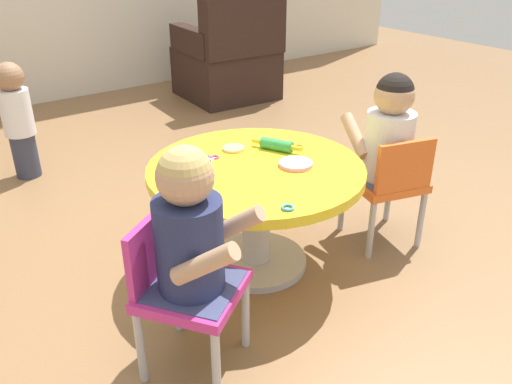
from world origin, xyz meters
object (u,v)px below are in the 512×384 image
(craft_scissors, at_px, (210,160))
(craft_table, at_px, (256,191))
(toddler_standing, at_px, (17,117))
(child_chair_left, at_px, (182,286))
(seated_child_right, at_px, (389,132))
(seated_child_left, at_px, (190,227))
(child_chair_right, at_px, (389,182))
(armchair_dark, at_px, (229,61))
(rolling_pin, at_px, (277,145))

(craft_scissors, bearing_deg, craft_table, -52.31)
(toddler_standing, bearing_deg, child_chair_left, -89.38)
(craft_scissors, bearing_deg, seated_child_right, -23.72)
(craft_table, height_order, seated_child_left, seated_child_left)
(craft_table, relative_size, child_chair_right, 1.64)
(child_chair_left, bearing_deg, seated_child_left, -55.11)
(seated_child_right, distance_m, armchair_dark, 2.42)
(craft_table, height_order, armchair_dark, armchair_dark)
(child_chair_left, relative_size, armchair_dark, 0.63)
(child_chair_right, bearing_deg, seated_child_left, -171.69)
(armchair_dark, xyz_separation_m, toddler_standing, (-1.84, -0.62, 0.05))
(child_chair_right, relative_size, toddler_standing, 0.80)
(child_chair_left, relative_size, seated_child_left, 1.05)
(craft_table, distance_m, craft_scissors, 0.23)
(rolling_pin, bearing_deg, seated_child_right, -29.44)
(child_chair_right, distance_m, armchair_dark, 2.45)
(craft_table, height_order, rolling_pin, rolling_pin)
(child_chair_right, relative_size, seated_child_right, 1.05)
(seated_child_left, bearing_deg, craft_table, 35.37)
(craft_table, bearing_deg, toddler_standing, 109.68)
(armchair_dark, bearing_deg, craft_table, -120.95)
(armchair_dark, bearing_deg, seated_child_left, -125.58)
(armchair_dark, bearing_deg, child_chair_right, -106.63)
(seated_child_right, height_order, craft_scissors, seated_child_right)
(child_chair_left, height_order, craft_scissors, child_chair_left)
(craft_table, distance_m, toddler_standing, 1.63)
(rolling_pin, relative_size, craft_scissors, 1.55)
(child_chair_left, distance_m, seated_child_right, 1.16)
(seated_child_left, relative_size, seated_child_right, 1.00)
(craft_table, bearing_deg, seated_child_right, -15.01)
(craft_table, xyz_separation_m, seated_child_left, (-0.50, -0.36, 0.18))
(seated_child_left, bearing_deg, seated_child_right, 10.18)
(child_chair_right, height_order, armchair_dark, armchair_dark)
(craft_table, distance_m, rolling_pin, 0.23)
(armchair_dark, relative_size, toddler_standing, 1.26)
(rolling_pin, xyz_separation_m, craft_scissors, (-0.29, 0.07, -0.02))
(craft_table, bearing_deg, craft_scissors, 127.69)
(child_chair_right, xyz_separation_m, rolling_pin, (-0.42, 0.28, 0.19))
(child_chair_left, relative_size, seated_child_right, 1.05)
(seated_child_left, xyz_separation_m, toddler_standing, (-0.04, 1.89, -0.17))
(child_chair_left, height_order, toddler_standing, toddler_standing)
(seated_child_left, height_order, rolling_pin, seated_child_left)
(rolling_pin, bearing_deg, child_chair_right, -33.85)
(seated_child_right, bearing_deg, toddler_standing, 124.10)
(craft_scissors, bearing_deg, toddler_standing, 107.27)
(seated_child_right, bearing_deg, craft_table, 164.99)
(child_chair_left, xyz_separation_m, toddler_standing, (-0.02, 1.86, 0.05))
(toddler_standing, distance_m, craft_scissors, 1.45)
(seated_child_left, xyz_separation_m, seated_child_right, (1.10, 0.20, 0.00))
(armchair_dark, xyz_separation_m, craft_scissors, (-1.41, -1.99, 0.16))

